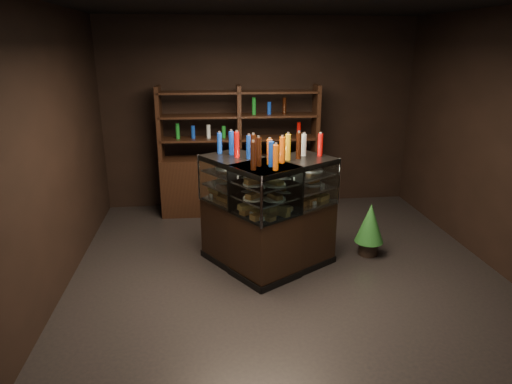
% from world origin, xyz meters
% --- Properties ---
extents(ground, '(5.00, 5.00, 0.00)m').
position_xyz_m(ground, '(0.00, 0.00, 0.00)').
color(ground, black).
rests_on(ground, ground).
extents(room_shell, '(5.02, 5.02, 3.01)m').
position_xyz_m(room_shell, '(0.00, 0.00, 1.94)').
color(room_shell, black).
rests_on(room_shell, ground).
extents(display_case, '(1.67, 1.36, 1.34)m').
position_xyz_m(display_case, '(-0.22, 0.11, 0.45)').
color(display_case, black).
rests_on(display_case, ground).
extents(food_display, '(1.32, 1.04, 0.42)m').
position_xyz_m(food_display, '(-0.22, 0.11, 0.99)').
color(food_display, '#BC7F43').
rests_on(food_display, display_case).
extents(bottles_top, '(1.15, 0.90, 0.30)m').
position_xyz_m(bottles_top, '(-0.22, 0.11, 1.47)').
color(bottles_top, black).
rests_on(bottles_top, display_case).
extents(potted_conifer, '(0.36, 0.36, 0.78)m').
position_xyz_m(potted_conifer, '(1.13, 0.31, 0.44)').
color(potted_conifer, black).
rests_on(potted_conifer, ground).
extents(back_shelving, '(2.45, 0.48, 2.00)m').
position_xyz_m(back_shelving, '(-0.38, 2.05, 0.61)').
color(back_shelving, black).
rests_on(back_shelving, ground).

